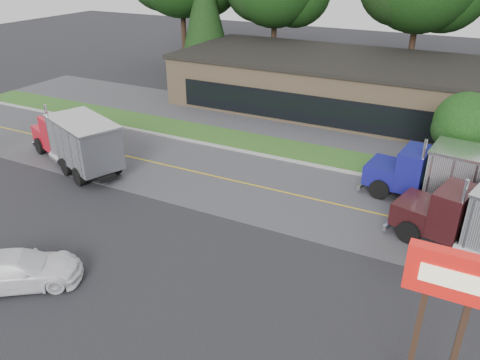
# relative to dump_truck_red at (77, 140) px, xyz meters

# --- Properties ---
(ground) EXTENTS (140.00, 140.00, 0.00)m
(ground) POSITION_rel_dump_truck_red_xyz_m (11.23, -6.41, -1.81)
(ground) COLOR #2E2E32
(ground) RESTS_ON ground
(road) EXTENTS (60.00, 8.00, 0.02)m
(road) POSITION_rel_dump_truck_red_xyz_m (11.23, 2.59, -1.81)
(road) COLOR slate
(road) RESTS_ON ground
(center_line) EXTENTS (60.00, 0.12, 0.01)m
(center_line) POSITION_rel_dump_truck_red_xyz_m (11.23, 2.59, -1.81)
(center_line) COLOR gold
(center_line) RESTS_ON ground
(curb) EXTENTS (60.00, 0.30, 0.12)m
(curb) POSITION_rel_dump_truck_red_xyz_m (11.23, 6.79, -1.81)
(curb) COLOR #9E9E99
(curb) RESTS_ON ground
(grass_verge) EXTENTS (60.00, 3.40, 0.03)m
(grass_verge) POSITION_rel_dump_truck_red_xyz_m (11.23, 8.59, -1.81)
(grass_verge) COLOR #336422
(grass_verge) RESTS_ON ground
(far_parking) EXTENTS (60.00, 7.00, 0.02)m
(far_parking) POSITION_rel_dump_truck_red_xyz_m (11.23, 13.59, -1.81)
(far_parking) COLOR slate
(far_parking) RESTS_ON ground
(strip_mall) EXTENTS (32.00, 12.00, 4.00)m
(strip_mall) POSITION_rel_dump_truck_red_xyz_m (13.23, 19.59, 0.19)
(strip_mall) COLOR #9D8160
(strip_mall) RESTS_ON ground
(evergreen_left) EXTENTS (5.48, 5.48, 12.45)m
(evergreen_left) POSITION_rel_dump_truck_red_xyz_m (-4.77, 23.59, 5.03)
(evergreen_left) COLOR #382619
(evergreen_left) RESTS_ON ground
(tree_verge) EXTENTS (3.76, 3.54, 5.37)m
(tree_verge) POSITION_rel_dump_truck_red_xyz_m (21.29, 8.64, 1.60)
(tree_verge) COLOR #382619
(tree_verge) RESTS_ON ground
(dump_truck_red) EXTENTS (8.98, 5.53, 3.36)m
(dump_truck_red) POSITION_rel_dump_truck_red_xyz_m (0.00, 0.00, 0.00)
(dump_truck_red) COLOR black
(dump_truck_red) RESTS_ON ground
(dump_truck_blue) EXTENTS (8.17, 3.52, 3.36)m
(dump_truck_blue) POSITION_rel_dump_truck_red_xyz_m (21.23, 5.07, -0.00)
(dump_truck_blue) COLOR black
(dump_truck_blue) RESTS_ON ground
(rally_car) EXTENTS (5.26, 4.64, 1.46)m
(rally_car) POSITION_rel_dump_truck_red_xyz_m (6.23, -9.85, -1.08)
(rally_car) COLOR white
(rally_car) RESTS_ON ground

